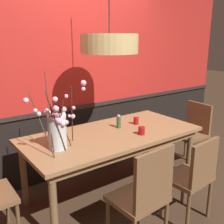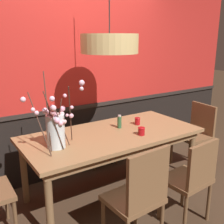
% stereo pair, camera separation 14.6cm
% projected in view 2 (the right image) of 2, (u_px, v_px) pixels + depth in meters
% --- Properties ---
extents(ground_plane, '(24.00, 24.00, 0.00)m').
position_uv_depth(ground_plane, '(112.00, 193.00, 3.27)').
color(ground_plane, '#422D1E').
extents(back_wall, '(5.52, 0.14, 2.78)m').
position_uv_depth(back_wall, '(79.00, 72.00, 3.55)').
color(back_wall, black).
rests_on(back_wall, ground).
extents(dining_table, '(2.01, 0.96, 0.78)m').
position_uv_depth(dining_table, '(112.00, 139.00, 3.09)').
color(dining_table, '#997047').
rests_on(dining_table, ground).
extents(chair_near_side_left, '(0.48, 0.43, 0.98)m').
position_uv_depth(chair_near_side_left, '(139.00, 195.00, 2.27)').
color(chair_near_side_left, brown).
rests_on(chair_near_side_left, ground).
extents(chair_near_side_right, '(0.46, 0.41, 0.90)m').
position_uv_depth(chair_near_side_right, '(192.00, 177.00, 2.62)').
color(chair_near_side_right, brown).
rests_on(chair_near_side_right, ground).
extents(chair_far_side_right, '(0.45, 0.44, 0.96)m').
position_uv_depth(chair_far_side_right, '(96.00, 127.00, 4.00)').
color(chair_far_side_right, brown).
rests_on(chair_far_side_right, ground).
extents(chair_head_east_end, '(0.46, 0.49, 0.91)m').
position_uv_depth(chair_head_east_end, '(196.00, 131.00, 3.85)').
color(chair_head_east_end, brown).
rests_on(chair_head_east_end, ground).
extents(vase_with_blossoms, '(0.62, 0.30, 0.74)m').
position_uv_depth(vase_with_blossoms, '(56.00, 129.00, 2.61)').
color(vase_with_blossoms, silver).
rests_on(vase_with_blossoms, dining_table).
extents(candle_holder_nearer_center, '(0.08, 0.08, 0.09)m').
position_uv_depth(candle_holder_nearer_center, '(141.00, 131.00, 2.99)').
color(candle_holder_nearer_center, '#9E0F14').
rests_on(candle_holder_nearer_center, dining_table).
extents(candle_holder_nearer_edge, '(0.07, 0.07, 0.09)m').
position_uv_depth(candle_holder_nearer_edge, '(137.00, 121.00, 3.34)').
color(candle_holder_nearer_edge, '#9E0F14').
rests_on(candle_holder_nearer_edge, dining_table).
extents(condiment_bottle, '(0.05, 0.05, 0.16)m').
position_uv_depth(condiment_bottle, '(119.00, 122.00, 3.21)').
color(condiment_bottle, '#2D5633').
rests_on(condiment_bottle, dining_table).
extents(pendant_lamp, '(0.61, 0.61, 1.12)m').
position_uv_depth(pendant_lamp, '(109.00, 44.00, 2.85)').
color(pendant_lamp, tan).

